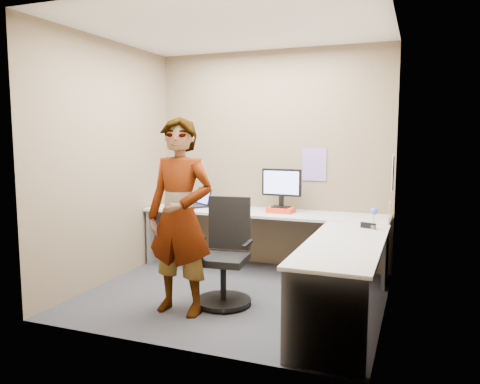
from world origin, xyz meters
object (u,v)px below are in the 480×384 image
at_px(desk, 284,235).
at_px(office_chair, 225,261).
at_px(monitor, 281,185).
at_px(person, 180,217).

distance_m(desk, office_chair, 0.77).
xyz_separation_m(monitor, person, (-0.50, -1.61, -0.16)).
relative_size(desk, office_chair, 2.91).
distance_m(desk, person, 1.26).
relative_size(office_chair, person, 0.57).
relative_size(desk, monitor, 6.11).
bearing_deg(office_chair, desk, 49.65).
xyz_separation_m(monitor, office_chair, (-0.21, -1.24, -0.64)).
distance_m(office_chair, person, 0.68).
xyz_separation_m(desk, office_chair, (-0.43, -0.62, -0.17)).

